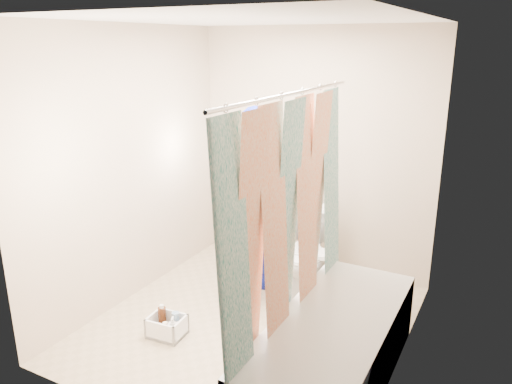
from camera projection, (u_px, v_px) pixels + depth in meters
The scene contains 14 objects.
floor at pixel (251, 323), 4.16m from camera, with size 2.60×2.60×0.00m, color tan.
ceiling at pixel (250, 19), 3.46m from camera, with size 2.40×2.60×0.02m, color white.
wall_back at pixel (314, 153), 4.91m from camera, with size 2.40×0.02×2.40m, color tan.
wall_front at pixel (137, 243), 2.71m from camera, with size 2.40×0.02×2.40m, color tan.
wall_left at pixel (130, 167), 4.35m from camera, with size 0.02×2.60×2.40m, color tan.
wall_right at pixel (411, 208), 3.27m from camera, with size 0.02×2.60×2.40m, color tan.
bathtub at pixel (332, 350), 3.34m from camera, with size 0.70×1.75×0.50m.
curtain_rod at pixel (293, 93), 3.00m from camera, with size 0.02×0.02×1.90m, color silver.
shower_curtain at pixel (290, 237), 3.27m from camera, with size 0.06×1.75×1.80m, color white.
toilet at pixel (308, 254), 4.58m from camera, with size 0.42×0.74×0.76m, color silver.
tank_lid at pixel (306, 252), 4.45m from camera, with size 0.47×0.20×0.04m, color white.
tank_internals at pixel (308, 209), 4.67m from camera, with size 0.18×0.08×0.25m.
plumber at pixel (253, 206), 4.34m from camera, with size 0.64×0.42×1.75m, color navy.
cleaning_caddy at pixel (168, 327), 3.95m from camera, with size 0.29×0.24×0.21m.
Camera 1 is at (1.75, -3.22, 2.25)m, focal length 35.00 mm.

